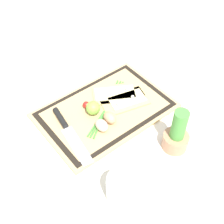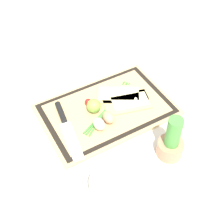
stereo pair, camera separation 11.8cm
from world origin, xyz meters
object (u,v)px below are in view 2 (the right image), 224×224
Objects in this scene: egg_pink at (99,124)px; pizza_slice_far at (127,102)px; egg_brown at (108,117)px; knife at (64,121)px; pizza_slice_near at (122,94)px; cherry_tomato_red at (88,102)px; lime at (94,106)px; herb_pot at (171,143)px; sauce_jar at (105,189)px.

pizza_slice_far is at bearing -160.87° from egg_pink.
pizza_slice_far is 3.58× the size of egg_brown.
egg_pink is (0.16, 0.05, 0.02)m from pizza_slice_far.
pizza_slice_far is 0.26m from knife.
egg_brown is (-0.15, 0.08, 0.01)m from knife.
pizza_slice_near is at bearing -147.01° from egg_pink.
knife is 4.91× the size of egg_pink.
cherry_tomato_red is at bearing -27.10° from pizza_slice_far.
lime reaches higher than pizza_slice_near.
herb_pot reaches higher than pizza_slice_far.
sauce_jar is (0.14, 0.33, 0.00)m from lime.
herb_pot is (-0.12, 0.23, 0.03)m from egg_brown.
lime is at bearing -105.38° from egg_pink.
pizza_slice_near reaches higher than knife.
knife is at bearing -92.19° from sauce_jar.
sauce_jar is (0.28, 0.03, -0.01)m from herb_pot.
pizza_slice_near is 4.09× the size of egg_pink.
egg_brown is at bearing -166.15° from egg_pink.
herb_pot reaches higher than lime.
lime is (-0.12, 0.01, 0.02)m from knife.
cherry_tomato_red reaches higher than pizza_slice_far.
egg_pink is 0.32× the size of herb_pot.
sauce_jar is at bearing 87.81° from knife.
knife is at bearing -7.89° from pizza_slice_far.
knife is at bearing -49.25° from herb_pot.
pizza_slice_far is at bearing 152.90° from cherry_tomato_red.
pizza_slice_far is 3.72× the size of lime.
pizza_slice_near is at bearing -128.09° from sauce_jar.
egg_brown is 0.05m from egg_pink.
knife is 5.11× the size of lime.
egg_brown is (0.12, 0.09, 0.02)m from pizza_slice_near.
cherry_tomato_red reaches higher than knife.
knife is 1.58× the size of herb_pot.
herb_pot is (-0.00, 0.27, 0.04)m from pizza_slice_far.
sauce_jar is (0.27, 0.30, 0.03)m from pizza_slice_far.
sauce_jar is at bearing 6.60° from herb_pot.
egg_brown reaches higher than knife.
pizza_slice_far is 0.17m from egg_pink.
pizza_slice_far is at bearing -89.09° from herb_pot.
egg_pink is 0.27m from herb_pot.
cherry_tomato_red is at bearing -98.78° from egg_pink.
knife is at bearing 3.16° from pizza_slice_near.
pizza_slice_far is at bearing -158.79° from egg_brown.
cherry_tomato_red is at bearing -67.24° from herb_pot.
knife is at bearing 16.21° from cherry_tomato_red.
pizza_slice_near is 0.83× the size of knife.
herb_pot is at bearing 90.91° from pizza_slice_far.
egg_pink is 0.13m from cherry_tomato_red.
egg_pink is (0.16, 0.10, 0.02)m from pizza_slice_near.
cherry_tomato_red is 0.37m from herb_pot.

